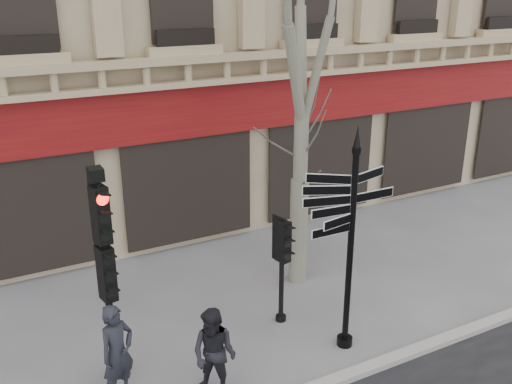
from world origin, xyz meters
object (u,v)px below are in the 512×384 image
(traffic_signal_secondary, at_px, (282,252))
(fingerpost, at_px, (353,204))
(pedestrian_a, at_px, (118,353))
(pedestrian_b, at_px, (214,354))
(traffic_signal_main, at_px, (104,251))

(traffic_signal_secondary, bearing_deg, fingerpost, -74.97)
(traffic_signal_secondary, height_order, pedestrian_a, traffic_signal_secondary)
(fingerpost, height_order, pedestrian_a, fingerpost)
(traffic_signal_secondary, bearing_deg, pedestrian_b, -157.30)
(fingerpost, height_order, pedestrian_b, fingerpost)
(fingerpost, distance_m, traffic_signal_main, 4.29)
(fingerpost, relative_size, pedestrian_a, 2.48)
(traffic_signal_main, height_order, pedestrian_a, traffic_signal_main)
(traffic_signal_main, bearing_deg, pedestrian_a, -106.84)
(traffic_signal_secondary, bearing_deg, traffic_signal_main, 170.64)
(fingerpost, bearing_deg, traffic_signal_secondary, 127.36)
(traffic_signal_main, bearing_deg, traffic_signal_secondary, -8.21)
(pedestrian_a, distance_m, pedestrian_b, 1.57)
(traffic_signal_main, height_order, traffic_signal_secondary, traffic_signal_main)
(fingerpost, bearing_deg, traffic_signal_main, 174.88)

